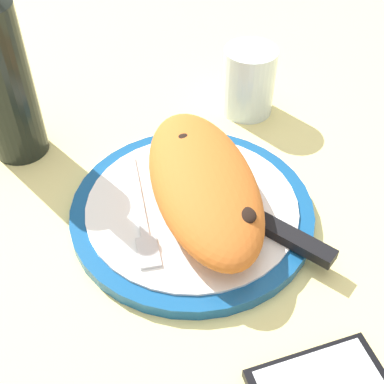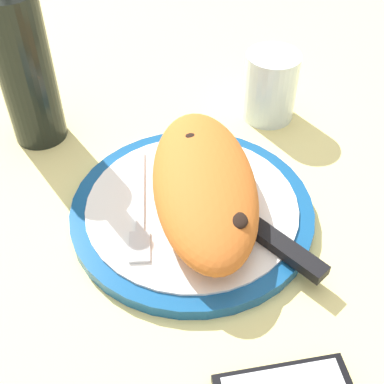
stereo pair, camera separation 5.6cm
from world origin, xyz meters
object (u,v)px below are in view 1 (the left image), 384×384
water_glass (248,85)px  wine_bottle (0,74)px  calzone (204,183)px  knife (268,226)px  plate (192,210)px  fork (142,218)px

water_glass → wine_bottle: wine_bottle is taller
calzone → water_glass: water_glass is taller
knife → wine_bottle: 35.31cm
plate → wine_bottle: size_ratio=0.97×
fork → wine_bottle: 23.78cm
calzone → water_glass: bearing=136.9°
plate → water_glass: bearing=134.0°
plate → wine_bottle: (-20.28, -15.00, 10.45)cm
plate → calzone: 4.04cm
water_glass → wine_bottle: bearing=-99.1°
calzone → water_glass: (-15.48, 14.50, -0.50)cm
plate → fork: bearing=-93.8°
water_glass → knife: bearing=-24.5°
fork → knife: bearing=58.4°
plate → knife: 9.03cm
water_glass → wine_bottle: 32.09cm
calzone → knife: bearing=33.6°
knife → fork: bearing=-121.6°
fork → water_glass: bearing=124.5°
fork → wine_bottle: size_ratio=0.60×
fork → wine_bottle: bearing=-155.4°
fork → water_glass: (-14.94, 21.77, 2.17)cm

